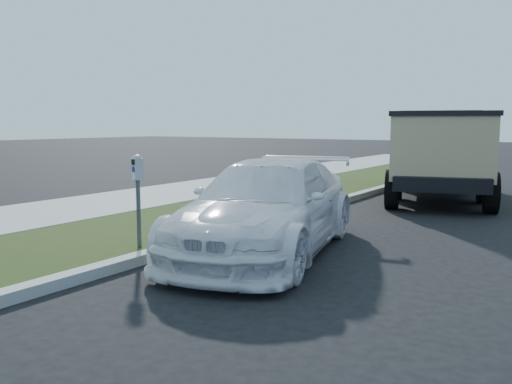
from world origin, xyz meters
The scene contains 5 objects.
ground centered at (0.00, 0.00, 0.00)m, with size 120.00×120.00×0.00m, color black.
streetside centered at (-5.57, 2.00, 0.07)m, with size 6.12×50.00×0.15m.
parking_meter centered at (-2.94, 0.06, 1.17)m, with size 0.23×0.20×1.43m.
white_wagon centered at (-1.39, 1.39, 0.73)m, with size 2.03×5.00×1.45m, color white.
dump_truck centered at (-0.82, 9.39, 1.36)m, with size 3.83×6.55×2.42m.
Camera 1 is at (3.02, -5.84, 2.03)m, focal length 38.00 mm.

